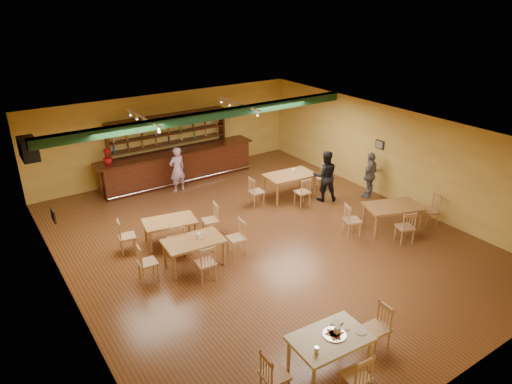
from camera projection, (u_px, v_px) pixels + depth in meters
floor at (262, 239)px, 12.74m from camera, size 12.00×12.00×0.00m
ceiling_beam at (209, 116)px, 13.71m from camera, size 10.00×0.30×0.25m
track_rail_left at (143, 118)px, 13.22m from camera, size 0.05×2.50×0.05m
track_rail_right at (238, 104)px, 14.86m from camera, size 0.05×2.50×0.05m
ac_unit at (29, 149)px, 12.53m from camera, size 0.34×0.70×0.48m
picture_left at (53, 216)px, 10.28m from camera, size 0.04×0.34×0.28m
picture_right at (380, 144)px, 14.98m from camera, size 0.04×0.34×0.28m
bar_counter at (178, 166)px, 16.39m from camera, size 5.74×0.85×1.13m
back_bar_hutch at (169, 146)px, 16.64m from camera, size 4.44×0.40×2.28m
poinsettia at (107, 157)px, 14.82m from camera, size 0.38×0.38×0.53m
dining_table_a at (170, 232)px, 12.41m from camera, size 1.49×1.05×0.68m
dining_table_b at (290, 186)px, 15.17m from camera, size 1.67×1.08×0.80m
dining_table_c at (194, 253)px, 11.38m from camera, size 1.50×0.97×0.72m
dining_table_d at (392, 218)px, 13.09m from camera, size 1.74×1.38×0.76m
near_table at (329, 354)px, 8.23m from camera, size 1.44×0.97×0.74m
pizza_tray at (334, 335)px, 8.12m from camera, size 0.51×0.51×0.01m
parmesan_shaker at (317, 350)px, 7.71m from camera, size 0.08×0.08×0.11m
napkin_stack at (337, 323)px, 8.40m from camera, size 0.22×0.18×0.03m
pizza_server at (339, 329)px, 8.23m from camera, size 0.31×0.26×0.00m
side_plate at (361, 331)px, 8.20m from camera, size 0.23×0.23×0.01m
patron_bar at (177, 170)px, 15.47m from camera, size 0.61×0.44×1.56m
patron_right_a at (325, 176)px, 14.80m from camera, size 1.01×0.94×1.67m
patron_right_b at (370, 175)px, 15.07m from camera, size 0.97×0.66×1.53m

